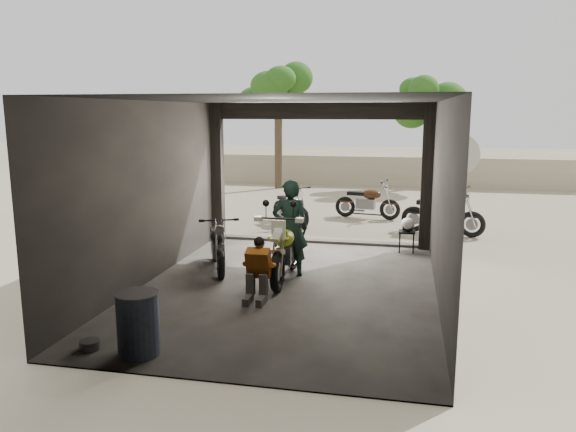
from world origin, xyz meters
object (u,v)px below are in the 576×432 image
at_px(outside_bike_c, 443,210).
at_px(rider, 290,228).
at_px(left_bike, 218,242).
at_px(main_bike, 286,246).
at_px(oil_drum, 138,325).
at_px(outside_bike_a, 290,205).
at_px(helmet, 408,224).
at_px(outside_bike_b, 367,199).
at_px(stool, 407,234).
at_px(mechanic, 257,272).
at_px(sign_post, 457,174).

relative_size(outside_bike_c, rider, 1.00).
bearing_deg(left_bike, main_bike, -37.24).
relative_size(rider, oil_drum, 2.23).
bearing_deg(main_bike, oil_drum, -108.39).
bearing_deg(outside_bike_a, main_bike, -121.49).
relative_size(left_bike, outside_bike_c, 0.90).
relative_size(main_bike, outside_bike_a, 1.23).
bearing_deg(outside_bike_a, oil_drum, -133.40).
distance_m(main_bike, left_bike, 1.46).
bearing_deg(outside_bike_c, left_bike, 150.73).
relative_size(outside_bike_c, helmet, 5.82).
distance_m(outside_bike_b, stool, 3.96).
relative_size(outside_bike_a, rider, 0.86).
bearing_deg(mechanic, rider, 81.11).
bearing_deg(main_bike, sign_post, 36.38).
xyz_separation_m(outside_bike_a, stool, (3.09, -2.53, -0.12)).
relative_size(left_bike, outside_bike_b, 0.99).
bearing_deg(sign_post, helmet, 163.78).
height_order(outside_bike_a, helmet, outside_bike_a).
distance_m(outside_bike_c, rider, 5.22).
distance_m(mechanic, oil_drum, 2.44).
bearing_deg(mechanic, oil_drum, -112.72).
xyz_separation_m(helmet, oil_drum, (-3.27, -6.04, -0.22)).
height_order(outside_bike_a, outside_bike_c, outside_bike_c).
height_order(mechanic, stool, mechanic).
bearing_deg(oil_drum, outside_bike_a, 88.82).
height_order(outside_bike_c, helmet, outside_bike_c).
bearing_deg(rider, outside_bike_c, -136.29).
bearing_deg(stool, outside_bike_c, 67.25).
bearing_deg(outside_bike_b, mechanic, -178.55).
bearing_deg(left_bike, outside_bike_a, 61.11).
bearing_deg(rider, helmet, -144.57).
xyz_separation_m(main_bike, outside_bike_a, (-0.95, 5.02, -0.11)).
bearing_deg(outside_bike_b, outside_bike_a, 133.22).
bearing_deg(outside_bike_c, stool, 174.45).
xyz_separation_m(left_bike, outside_bike_b, (2.44, 5.93, 0.01)).
xyz_separation_m(rider, stool, (2.11, 2.23, -0.49)).
bearing_deg(helmet, sign_post, -36.23).
relative_size(outside_bike_b, mechanic, 1.64).
distance_m(left_bike, stool, 4.14).
distance_m(mechanic, helmet, 4.46).
relative_size(outside_bike_c, stool, 3.73).
bearing_deg(outside_bike_b, sign_post, -141.65).
bearing_deg(sign_post, outside_bike_b, 112.96).
relative_size(outside_bike_b, sign_post, 0.64).
distance_m(main_bike, rider, 0.37).
distance_m(rider, helmet, 3.12).
bearing_deg(helmet, outside_bike_c, 42.40).
relative_size(main_bike, rider, 1.06).
height_order(outside_bike_c, rider, rider).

